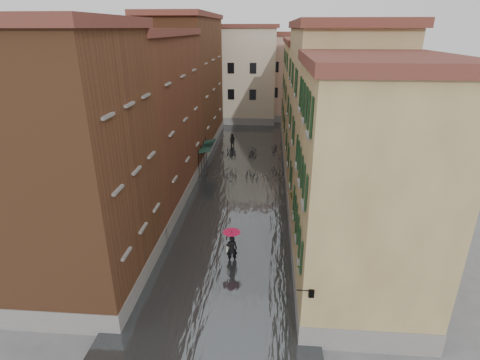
% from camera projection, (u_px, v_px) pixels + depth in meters
% --- Properties ---
extents(ground, '(120.00, 120.00, 0.00)m').
position_uv_depth(ground, '(224.00, 264.00, 22.22)').
color(ground, '#5F5F61').
rests_on(ground, ground).
extents(floodwater, '(10.00, 60.00, 0.20)m').
position_uv_depth(floodwater, '(241.00, 180.00, 34.19)').
color(floodwater, '#404446').
rests_on(floodwater, ground).
extents(building_left_near, '(6.00, 8.00, 13.00)m').
position_uv_depth(building_left_near, '(76.00, 170.00, 18.45)').
color(building_left_near, brown).
rests_on(building_left_near, ground).
extents(building_left_mid, '(6.00, 14.00, 12.50)m').
position_uv_depth(building_left_mid, '(146.00, 123.00, 28.70)').
color(building_left_mid, brown).
rests_on(building_left_mid, ground).
extents(building_left_far, '(6.00, 16.00, 14.00)m').
position_uv_depth(building_left_far, '(187.00, 85.00, 42.26)').
color(building_left_far, brown).
rests_on(building_left_far, ground).
extents(building_right_near, '(6.00, 8.00, 11.50)m').
position_uv_depth(building_right_near, '(364.00, 193.00, 17.69)').
color(building_right_near, olive).
rests_on(building_right_near, ground).
extents(building_right_mid, '(6.00, 14.00, 13.00)m').
position_uv_depth(building_right_mid, '(332.00, 123.00, 27.56)').
color(building_right_mid, tan).
rests_on(building_right_mid, ground).
extents(building_right_far, '(6.00, 16.00, 11.50)m').
position_uv_depth(building_right_far, '(311.00, 98.00, 41.69)').
color(building_right_far, olive).
rests_on(building_right_far, ground).
extents(building_end_cream, '(12.00, 9.00, 13.00)m').
position_uv_depth(building_end_cream, '(234.00, 76.00, 55.08)').
color(building_end_cream, '#BEB197').
rests_on(building_end_cream, ground).
extents(building_end_pink, '(10.00, 9.00, 12.00)m').
position_uv_depth(building_end_pink, '(295.00, 78.00, 56.44)').
color(building_end_pink, tan).
rests_on(building_end_pink, ground).
extents(awning_near, '(1.09, 2.88, 2.80)m').
position_uv_depth(awning_near, '(206.00, 149.00, 35.25)').
color(awning_near, '#142F25').
rests_on(awning_near, ground).
extents(awning_far, '(1.09, 2.82, 2.80)m').
position_uv_depth(awning_far, '(208.00, 145.00, 36.42)').
color(awning_far, '#142F25').
rests_on(awning_far, ground).
extents(wall_lantern, '(0.71, 0.22, 0.35)m').
position_uv_depth(wall_lantern, '(311.00, 293.00, 15.23)').
color(wall_lantern, black).
rests_on(wall_lantern, ground).
extents(window_planters, '(0.59, 10.71, 0.84)m').
position_uv_depth(window_planters, '(297.00, 210.00, 21.02)').
color(window_planters, brown).
rests_on(window_planters, ground).
extents(pedestrian_main, '(1.06, 1.06, 2.06)m').
position_uv_depth(pedestrian_main, '(232.00, 244.00, 21.91)').
color(pedestrian_main, black).
rests_on(pedestrian_main, ground).
extents(pedestrian_far, '(0.99, 0.90, 1.66)m').
position_uv_depth(pedestrian_far, '(232.00, 141.00, 43.57)').
color(pedestrian_far, black).
rests_on(pedestrian_far, ground).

